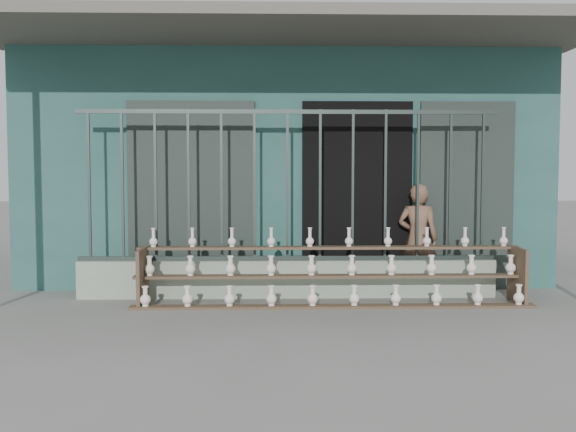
{
  "coord_description": "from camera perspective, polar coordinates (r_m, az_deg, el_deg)",
  "views": [
    {
      "loc": [
        -0.19,
        -6.35,
        1.47
      ],
      "look_at": [
        0.0,
        1.0,
        1.0
      ],
      "focal_mm": 40.0,
      "sensor_mm": 36.0,
      "label": 1
    }
  ],
  "objects": [
    {
      "name": "shelf_rack",
      "position": [
        7.36,
        3.9,
        -5.06
      ],
      "size": [
        4.5,
        0.68,
        0.85
      ],
      "color": "brown",
      "rests_on": "ground"
    },
    {
      "name": "ground",
      "position": [
        6.52,
        0.23,
        -9.37
      ],
      "size": [
        60.0,
        60.0,
        0.0
      ],
      "primitive_type": "plane",
      "color": "slate"
    },
    {
      "name": "elderly_woman",
      "position": [
        8.15,
        11.47,
        -1.96
      ],
      "size": [
        0.58,
        0.47,
        1.36
      ],
      "primitive_type": "imported",
      "rotation": [
        0.0,
        0.0,
        2.82
      ],
      "color": "brown",
      "rests_on": "ground"
    },
    {
      "name": "parapet_wall",
      "position": [
        7.76,
        -0.06,
        -5.58
      ],
      "size": [
        5.0,
        0.2,
        0.45
      ],
      "primitive_type": "cube",
      "color": "#94A38C",
      "rests_on": "ground"
    },
    {
      "name": "workshop_building",
      "position": [
        10.59,
        -0.42,
        4.48
      ],
      "size": [
        7.4,
        6.6,
        3.21
      ],
      "color": "#27534D",
      "rests_on": "ground"
    },
    {
      "name": "security_fence",
      "position": [
        7.66,
        -0.06,
        2.75
      ],
      "size": [
        5.0,
        0.04,
        1.8
      ],
      "color": "#283330",
      "rests_on": "parapet_wall"
    }
  ]
}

